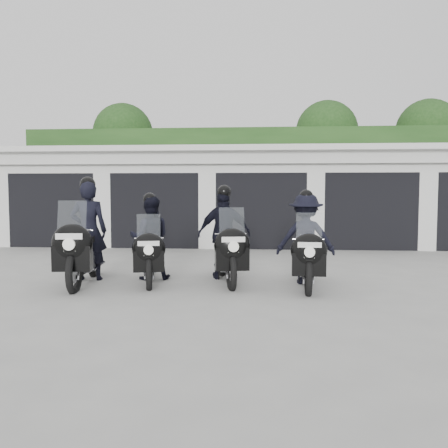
# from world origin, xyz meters

# --- Properties ---
(ground) EXTENTS (80.00, 80.00, 0.00)m
(ground) POSITION_xyz_m (0.00, 0.00, 0.00)
(ground) COLOR #9F9F9A
(ground) RESTS_ON ground
(garage_block) EXTENTS (16.40, 6.80, 2.96)m
(garage_block) POSITION_xyz_m (-0.00, 8.06, 1.42)
(garage_block) COLOR silver
(garage_block) RESTS_ON ground
(background_vegetation) EXTENTS (20.00, 3.90, 5.80)m
(background_vegetation) POSITION_xyz_m (0.37, 12.92, 2.77)
(background_vegetation) COLOR #1B3C15
(background_vegetation) RESTS_ON ground
(police_bike_a) EXTENTS (0.87, 2.30, 2.01)m
(police_bike_a) POSITION_xyz_m (-3.20, 0.16, 0.80)
(police_bike_a) COLOR black
(police_bike_a) RESTS_ON ground
(police_bike_b) EXTENTS (0.95, 1.93, 1.70)m
(police_bike_b) POSITION_xyz_m (-2.07, 0.47, 0.72)
(police_bike_b) COLOR black
(police_bike_b) RESTS_ON ground
(police_bike_c) EXTENTS (1.10, 2.10, 1.85)m
(police_bike_c) POSITION_xyz_m (-0.67, 0.63, 0.78)
(police_bike_c) COLOR black
(police_bike_c) RESTS_ON ground
(police_bike_d) EXTENTS (1.08, 2.02, 1.76)m
(police_bike_d) POSITION_xyz_m (0.80, 0.29, 0.75)
(police_bike_d) COLOR black
(police_bike_d) RESTS_ON ground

